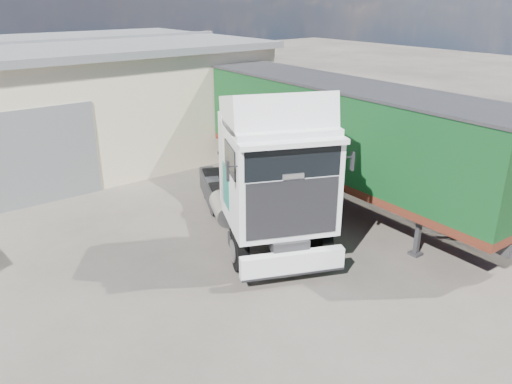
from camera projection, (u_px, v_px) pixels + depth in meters
ground at (251, 303)px, 12.71m from camera, size 120.00×120.00×0.00m
brick_boundary_wall at (370, 135)px, 23.19m from camera, size 0.35×26.00×2.50m
tractor_unit at (269, 180)px, 15.02m from camera, size 5.56×7.87×5.04m
box_trailer at (342, 132)px, 17.91m from camera, size 3.36×13.54×4.47m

